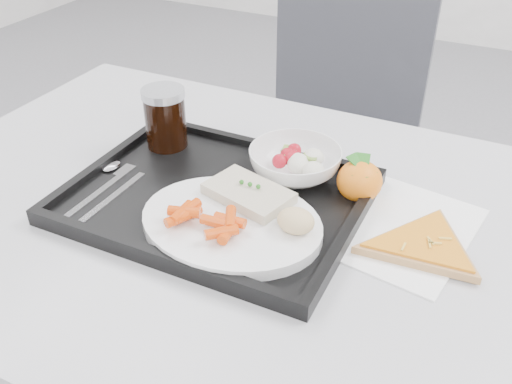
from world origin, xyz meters
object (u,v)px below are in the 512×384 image
(tray, at_px, (216,198))
(salad_bowl, at_px, (295,162))
(cola_glass, at_px, (165,117))
(table, at_px, (249,245))
(pizza_slice, at_px, (423,245))
(dinner_plate, at_px, (231,224))
(chair, at_px, (332,133))
(tangerine, at_px, (360,181))

(tray, xyz_separation_m, salad_bowl, (0.09, 0.11, 0.03))
(salad_bowl, relative_size, cola_glass, 1.41)
(table, xyz_separation_m, pizza_slice, (0.26, 0.02, 0.08))
(table, height_order, dinner_plate, dinner_plate)
(table, xyz_separation_m, chair, (-0.09, 0.69, -0.15))
(salad_bowl, distance_m, cola_glass, 0.25)
(cola_glass, bearing_deg, dinner_plate, -37.42)
(chair, height_order, dinner_plate, chair)
(tray, bearing_deg, tangerine, 28.32)
(dinner_plate, bearing_deg, salad_bowl, 81.73)
(tray, distance_m, pizza_slice, 0.32)
(table, relative_size, pizza_slice, 4.24)
(table, height_order, cola_glass, cola_glass)
(tangerine, bearing_deg, salad_bowl, 178.57)
(cola_glass, bearing_deg, tangerine, 0.64)
(tray, bearing_deg, pizza_slice, 4.24)
(dinner_plate, xyz_separation_m, salad_bowl, (0.03, 0.18, 0.01))
(tray, bearing_deg, cola_glass, 146.97)
(salad_bowl, distance_m, tangerine, 0.11)
(table, distance_m, chair, 0.71)
(table, height_order, salad_bowl, salad_bowl)
(tray, relative_size, cola_glass, 4.17)
(dinner_plate, height_order, salad_bowl, salad_bowl)
(table, height_order, pizza_slice, pizza_slice)
(table, relative_size, salad_bowl, 7.89)
(pizza_slice, bearing_deg, cola_glass, 170.61)
(table, distance_m, dinner_plate, 0.11)
(dinner_plate, relative_size, cola_glass, 2.50)
(salad_bowl, relative_size, pizza_slice, 0.54)
(chair, relative_size, dinner_plate, 3.44)
(salad_bowl, bearing_deg, tangerine, -1.43)
(chair, relative_size, salad_bowl, 6.11)
(chair, height_order, tray, chair)
(tangerine, bearing_deg, table, -143.26)
(dinner_plate, bearing_deg, cola_glass, 142.58)
(chair, bearing_deg, pizza_slice, -61.74)
(pizza_slice, bearing_deg, table, -175.15)
(chair, xyz_separation_m, dinner_plate, (0.10, -0.75, 0.24))
(salad_bowl, bearing_deg, cola_glass, -178.42)
(salad_bowl, bearing_deg, tray, -128.62)
(dinner_plate, bearing_deg, pizza_slice, 19.12)
(chair, xyz_separation_m, tangerine, (0.24, -0.58, 0.25))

